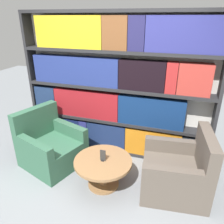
# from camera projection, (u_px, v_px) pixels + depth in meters

# --- Properties ---
(ground_plane) EXTENTS (14.00, 14.00, 0.00)m
(ground_plane) POSITION_uv_depth(u_px,v_px,m) (88.00, 197.00, 3.01)
(ground_plane) COLOR gray
(bookshelf) EXTENTS (3.20, 0.30, 2.38)m
(bookshelf) POSITION_uv_depth(u_px,v_px,m) (116.00, 88.00, 3.64)
(bookshelf) COLOR silver
(bookshelf) RESTS_ON ground_plane
(armchair_left) EXTENTS (1.08, 1.05, 0.92)m
(armchair_left) POSITION_uv_depth(u_px,v_px,m) (51.00, 147.00, 3.61)
(armchair_left) COLOR #336047
(armchair_left) RESTS_ON ground_plane
(armchair_right) EXTENTS (0.96, 0.92, 0.92)m
(armchair_right) POSITION_uv_depth(u_px,v_px,m) (178.00, 172.00, 3.01)
(armchair_right) COLOR brown
(armchair_right) RESTS_ON ground_plane
(coffee_table) EXTENTS (0.82, 0.82, 0.43)m
(coffee_table) POSITION_uv_depth(u_px,v_px,m) (103.00, 167.00, 3.11)
(coffee_table) COLOR olive
(coffee_table) RESTS_ON ground_plane
(table_sign) EXTENTS (0.08, 0.06, 0.17)m
(table_sign) POSITION_uv_depth(u_px,v_px,m) (103.00, 156.00, 3.03)
(table_sign) COLOR black
(table_sign) RESTS_ON coffee_table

